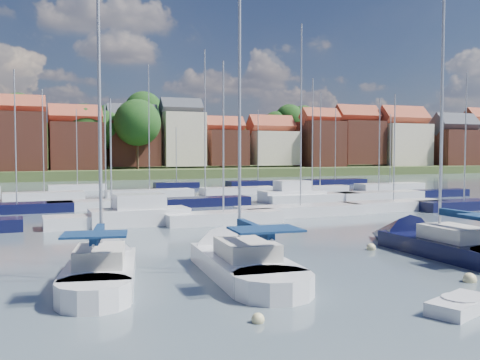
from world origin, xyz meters
name	(u,v)px	position (x,y,z in m)	size (l,w,h in m)	color
ground	(150,200)	(0.00, 40.00, 0.00)	(260.00, 260.00, 0.00)	#44525C
sailboat_left	(103,269)	(-10.07, 4.52, 0.36)	(4.67, 10.30, 13.63)	silver
sailboat_centre	(234,260)	(-4.29, 4.14, 0.35)	(4.03, 11.70, 15.60)	silver
sailboat_navy	(427,244)	(6.89, 4.22, 0.35)	(3.21, 11.60, 16.02)	black
tender	(460,305)	(0.13, -4.92, 0.22)	(2.90, 2.08, 0.57)	silver
buoy_b	(258,323)	(-6.49, -3.40, 0.00)	(0.41, 0.41, 0.41)	beige
buoy_c	(292,298)	(-4.24, -1.35, 0.00)	(0.45, 0.45, 0.45)	#D85914
buoy_d	(470,282)	(3.59, -1.94, 0.00)	(0.54, 0.54, 0.54)	beige
buoy_e	(371,250)	(4.21, 5.50, 0.00)	(0.49, 0.49, 0.49)	beige
marina_field	(179,199)	(1.91, 35.15, 0.43)	(79.62, 41.41, 15.93)	silver
far_shore_town	(82,154)	(2.23, 132.67, 4.61)	(212.46, 90.00, 22.27)	#404D26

